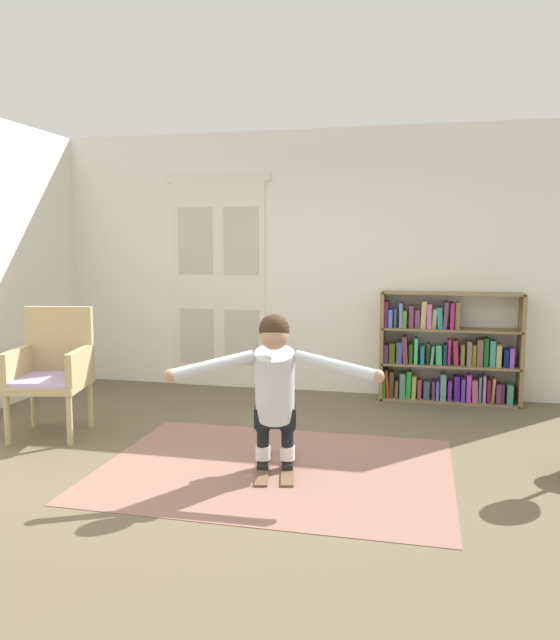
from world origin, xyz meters
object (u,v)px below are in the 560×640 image
at_px(wicker_chair, 52,368).
at_px(skis_pair, 275,465).
at_px(bookshelf, 445,354).
at_px(person_skier, 275,382).

distance_m(wicker_chair, skis_pair, 2.21).
relative_size(bookshelf, wicker_chair, 1.32).
height_order(bookshelf, skis_pair, bookshelf).
xyz_separation_m(skis_pair, person_skier, (0.03, -0.16, 0.66)).
xyz_separation_m(wicker_chair, person_skier, (2.13, -0.57, 0.10)).
bearing_deg(person_skier, skis_pair, 102.07).
bearing_deg(wicker_chair, person_skier, -14.90).
height_order(wicker_chair, skis_pair, wicker_chair).
height_order(skis_pair, person_skier, person_skier).
bearing_deg(person_skier, bookshelf, 63.56).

